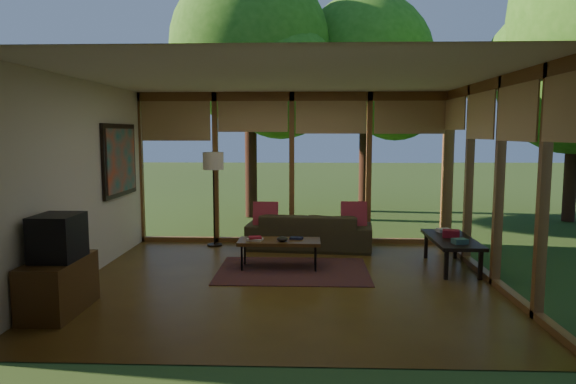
{
  "coord_description": "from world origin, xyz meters",
  "views": [
    {
      "loc": [
        0.28,
        -6.68,
        1.99
      ],
      "look_at": [
        0.0,
        0.7,
        1.13
      ],
      "focal_mm": 32.0,
      "sensor_mm": 36.0,
      "label": 1
    }
  ],
  "objects_px": {
    "sofa": "(310,231)",
    "media_cabinet": "(59,286)",
    "television": "(58,237)",
    "side_console": "(452,241)",
    "coffee_table": "(279,242)",
    "floor_lamp": "(213,166)"
  },
  "relations": [
    {
      "from": "media_cabinet",
      "to": "sofa",
      "type": "bearing_deg",
      "value": 49.39
    },
    {
      "from": "media_cabinet",
      "to": "side_console",
      "type": "relative_size",
      "value": 0.71
    },
    {
      "from": "media_cabinet",
      "to": "side_console",
      "type": "bearing_deg",
      "value": 22.83
    },
    {
      "from": "media_cabinet",
      "to": "floor_lamp",
      "type": "height_order",
      "value": "floor_lamp"
    },
    {
      "from": "media_cabinet",
      "to": "coffee_table",
      "type": "relative_size",
      "value": 0.83
    },
    {
      "from": "sofa",
      "to": "television",
      "type": "distance_m",
      "value": 4.31
    },
    {
      "from": "coffee_table",
      "to": "side_console",
      "type": "bearing_deg",
      "value": 2.52
    },
    {
      "from": "television",
      "to": "coffee_table",
      "type": "relative_size",
      "value": 0.46
    },
    {
      "from": "sofa",
      "to": "media_cabinet",
      "type": "distance_m",
      "value": 4.29
    },
    {
      "from": "media_cabinet",
      "to": "side_console",
      "type": "height_order",
      "value": "media_cabinet"
    },
    {
      "from": "media_cabinet",
      "to": "coffee_table",
      "type": "height_order",
      "value": "media_cabinet"
    },
    {
      "from": "television",
      "to": "side_console",
      "type": "height_order",
      "value": "television"
    },
    {
      "from": "sofa",
      "to": "media_cabinet",
      "type": "xyz_separation_m",
      "value": [
        -2.79,
        -3.26,
        -0.01
      ]
    },
    {
      "from": "side_console",
      "to": "sofa",
      "type": "bearing_deg",
      "value": 149.9
    },
    {
      "from": "side_console",
      "to": "media_cabinet",
      "type": "bearing_deg",
      "value": -157.17
    },
    {
      "from": "media_cabinet",
      "to": "coffee_table",
      "type": "xyz_separation_m",
      "value": [
        2.34,
        1.94,
        0.09
      ]
    },
    {
      "from": "floor_lamp",
      "to": "coffee_table",
      "type": "height_order",
      "value": "floor_lamp"
    },
    {
      "from": "sofa",
      "to": "television",
      "type": "height_order",
      "value": "television"
    },
    {
      "from": "sofa",
      "to": "media_cabinet",
      "type": "relative_size",
      "value": 2.11
    },
    {
      "from": "floor_lamp",
      "to": "television",
      "type": "bearing_deg",
      "value": -107.78
    },
    {
      "from": "sofa",
      "to": "media_cabinet",
      "type": "bearing_deg",
      "value": 55.18
    },
    {
      "from": "sofa",
      "to": "side_console",
      "type": "height_order",
      "value": "sofa"
    }
  ]
}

